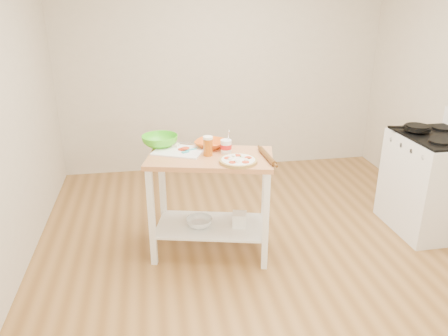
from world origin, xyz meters
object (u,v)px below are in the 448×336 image
prep_island (211,185)px  shelf_bin (239,219)px  shelf_glass_bowl (199,222)px  skillet (416,128)px  spatula (189,151)px  cutting_board (179,150)px  knife (172,143)px  green_bowl (160,141)px  orange_bowl (211,144)px  beer_pint (208,146)px  yogurt_tub (226,146)px  gas_stove (432,183)px  pizza (238,161)px  rolling_pin (267,156)px

prep_island → shelf_bin: bearing=-12.5°
shelf_bin → shelf_glass_bowl: bearing=172.3°
skillet → shelf_bin: (-1.72, -0.27, -0.66)m
prep_island → spatula: spatula is taller
cutting_board → shelf_glass_bowl: (0.14, -0.16, -0.61)m
knife → shelf_glass_bowl: size_ratio=1.18×
green_bowl → shelf_glass_bowl: 0.78m
skillet → orange_bowl: skillet is taller
prep_island → shelf_bin: (0.24, -0.05, -0.32)m
beer_pint → green_bowl: bearing=141.7°
yogurt_tub → gas_stove: bearing=0.5°
gas_stove → spatula: (-2.28, 0.04, 0.44)m
gas_stove → cutting_board: 2.40m
shelf_glass_bowl → cutting_board: bearing=132.1°
pizza → spatula: (-0.36, 0.30, -0.00)m
cutting_board → skillet: bearing=25.9°
gas_stove → shelf_bin: size_ratio=9.31×
prep_island → spatula: (-0.17, 0.11, 0.28)m
rolling_pin → yogurt_tub: bearing=147.2°
skillet → cutting_board: (-2.20, -0.06, -0.07)m
spatula → orange_bowl: (0.20, 0.10, 0.02)m
yogurt_tub → shelf_glass_bowl: size_ratio=0.86×
beer_pint → shelf_bin: (0.26, -0.07, -0.66)m
prep_island → spatula: bearing=147.2°
yogurt_tub → green_bowl: bearing=153.7°
cutting_board → beer_pint: bearing=-6.6°
cutting_board → rolling_pin: (0.68, -0.29, 0.01)m
pizza → orange_bowl: (-0.16, 0.40, 0.02)m
orange_bowl → knife: bearing=157.7°
spatula → shelf_bin: spatula is taller
gas_stove → spatula: bearing=178.0°
spatula → beer_pint: size_ratio=0.85×
orange_bowl → yogurt_tub: yogurt_tub is taller
orange_bowl → shelf_bin: (0.21, -0.26, -0.61)m
yogurt_tub → cutting_board: bearing=165.2°
cutting_board → shelf_bin: (0.48, -0.20, -0.59)m
prep_island → pizza: pizza is taller
shelf_bin → gas_stove: bearing=3.6°
skillet → beer_pint: (-1.97, -0.20, 0.01)m
orange_bowl → rolling_pin: 0.54m
gas_stove → shelf_glass_bowl: gas_stove is taller
pizza → shelf_glass_bowl: pizza is taller
gas_stove → green_bowl: size_ratio=3.59×
yogurt_tub → shelf_bin: size_ratio=1.66×
cutting_board → spatula: bearing=-4.0°
yogurt_tub → shelf_glass_bowl: (-0.24, -0.05, -0.66)m
spatula → cutting_board: bearing=127.4°
skillet → green_bowl: size_ratio=1.20×
skillet → orange_bowl: 1.92m
pizza → beer_pint: size_ratio=1.87×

